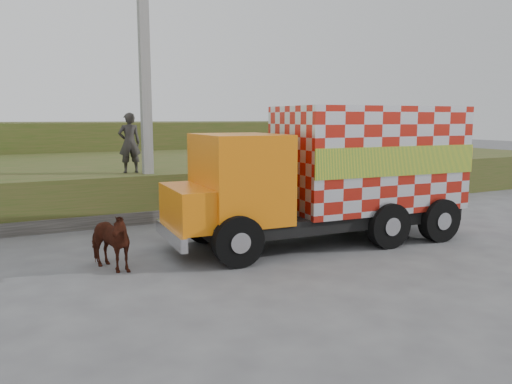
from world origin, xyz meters
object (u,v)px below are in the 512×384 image
pedestrian (129,143)px  cow (107,241)px  utility_pole (145,91)px  cargo_truck (334,173)px

pedestrian → cow: bearing=74.0°
utility_pole → pedestrian: (-0.44, 0.51, -1.61)m
cargo_truck → cow: (-5.88, -0.00, -1.18)m
cargo_truck → cow: 6.00m
utility_pole → cargo_truck: size_ratio=0.99×
cow → pedestrian: size_ratio=0.79×
cow → pedestrian: bearing=47.7°
cargo_truck → cow: cargo_truck is taller
cargo_truck → cow: bearing=-177.0°
cow → utility_pole: bearing=41.5°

